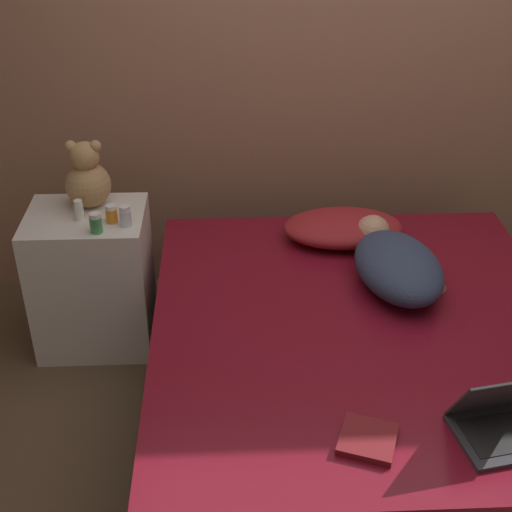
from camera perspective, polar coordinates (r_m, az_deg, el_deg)
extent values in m
plane|color=brown|center=(3.19, 7.78, -12.98)|extent=(12.00, 12.00, 0.00)
cube|color=#996B51|center=(3.59, 6.11, 16.41)|extent=(8.00, 0.06, 2.60)
cube|color=#2D2319|center=(3.09, 7.98, -11.01)|extent=(1.69, 1.83, 0.30)
cube|color=maroon|center=(2.92, 8.35, -7.15)|extent=(1.65, 1.80, 0.23)
cube|color=silver|center=(3.50, -12.91, -1.82)|extent=(0.54, 0.44, 0.70)
ellipsoid|color=maroon|center=(3.36, 6.98, 2.27)|extent=(0.56, 0.35, 0.13)
ellipsoid|color=#2D3851|center=(3.03, 11.30, -0.88)|extent=(0.41, 0.58, 0.20)
sphere|color=tan|center=(3.31, 9.31, 1.89)|extent=(0.16, 0.16, 0.16)
cylinder|color=tan|center=(3.14, 13.65, -1.41)|extent=(0.09, 0.25, 0.06)
cube|color=#333338|center=(2.48, 19.05, -13.41)|extent=(0.33, 0.29, 0.02)
cube|color=black|center=(2.47, 19.08, -13.26)|extent=(0.26, 0.21, 0.00)
cube|color=#333338|center=(2.44, 18.79, -10.53)|extent=(0.30, 0.17, 0.21)
cube|color=black|center=(2.44, 18.79, -10.53)|extent=(0.27, 0.15, 0.18)
sphere|color=tan|center=(3.36, -13.28, 5.56)|extent=(0.21, 0.21, 0.21)
sphere|color=tan|center=(3.30, -13.57, 7.76)|extent=(0.14, 0.14, 0.14)
sphere|color=tan|center=(3.30, -14.61, 8.47)|extent=(0.05, 0.05, 0.05)
sphere|color=tan|center=(3.28, -12.73, 8.57)|extent=(0.05, 0.05, 0.05)
cylinder|color=orange|center=(3.22, -11.47, 3.21)|extent=(0.05, 0.05, 0.06)
cylinder|color=white|center=(3.21, -11.55, 3.86)|extent=(0.05, 0.05, 0.02)
cylinder|color=#3D8E4C|center=(3.15, -12.68, 2.45)|extent=(0.05, 0.05, 0.07)
cylinder|color=white|center=(3.13, -12.77, 3.18)|extent=(0.05, 0.05, 0.02)
cylinder|color=white|center=(3.27, -13.95, 3.42)|extent=(0.04, 0.04, 0.07)
cylinder|color=white|center=(3.25, -14.05, 4.17)|extent=(0.04, 0.04, 0.02)
cylinder|color=silver|center=(3.18, -10.39, 3.00)|extent=(0.05, 0.05, 0.08)
cylinder|color=white|center=(3.16, -10.47, 3.78)|extent=(0.05, 0.05, 0.02)
cube|color=maroon|center=(2.36, 8.94, -14.27)|extent=(0.22, 0.22, 0.02)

